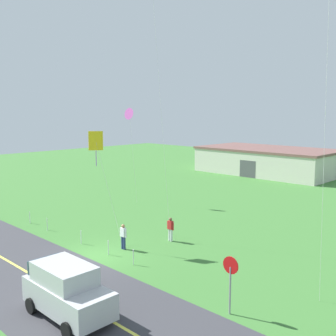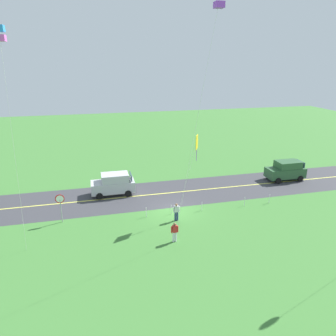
# 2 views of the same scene
# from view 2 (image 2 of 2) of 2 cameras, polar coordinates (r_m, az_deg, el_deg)

# --- Properties ---
(ground_plane) EXTENTS (120.00, 120.00, 0.10)m
(ground_plane) POSITION_cam_2_polar(r_m,az_deg,el_deg) (29.25, 0.82, -7.81)
(ground_plane) COLOR #3D7533
(asphalt_road) EXTENTS (120.00, 7.00, 0.00)m
(asphalt_road) POSITION_cam_2_polar(r_m,az_deg,el_deg) (32.75, -0.94, -4.68)
(asphalt_road) COLOR #38383D
(asphalt_road) RESTS_ON ground
(road_centre_stripe) EXTENTS (120.00, 0.16, 0.00)m
(road_centre_stripe) POSITION_cam_2_polar(r_m,az_deg,el_deg) (32.75, -0.94, -4.67)
(road_centre_stripe) COLOR #E5E04C
(road_centre_stripe) RESTS_ON asphalt_road
(car_suv_foreground) EXTENTS (4.40, 2.12, 2.24)m
(car_suv_foreground) POSITION_cam_2_polar(r_m,az_deg,el_deg) (32.62, -9.92, -2.88)
(car_suv_foreground) COLOR #B7B7BC
(car_suv_foreground) RESTS_ON ground
(car_parked_west_far) EXTENTS (4.40, 2.12, 2.24)m
(car_parked_west_far) POSITION_cam_2_polar(r_m,az_deg,el_deg) (38.66, 20.74, -0.38)
(car_parked_west_far) COLOR #2D5633
(car_parked_west_far) RESTS_ON ground
(stop_sign) EXTENTS (0.76, 0.08, 2.56)m
(stop_sign) POSITION_cam_2_polar(r_m,az_deg,el_deg) (27.96, -19.09, -6.04)
(stop_sign) COLOR gray
(stop_sign) RESTS_ON ground
(person_adult_near) EXTENTS (0.58, 0.22, 1.60)m
(person_adult_near) POSITION_cam_2_polar(r_m,az_deg,el_deg) (24.15, 1.22, -11.52)
(person_adult_near) COLOR silver
(person_adult_near) RESTS_ON ground
(person_adult_companion) EXTENTS (0.58, 0.22, 1.60)m
(person_adult_companion) POSITION_cam_2_polar(r_m,az_deg,el_deg) (27.10, 1.54, -7.94)
(person_adult_companion) COLOR navy
(person_adult_companion) RESTS_ON ground
(kite_red_low) EXTENTS (2.71, 1.06, 16.95)m
(kite_red_low) POSITION_cam_2_polar(r_m,az_deg,el_deg) (21.15, 9.31, 27.79)
(kite_red_low) COLOR silver
(kite_red_low) RESTS_ON ground
(kite_blue_mid) EXTENTS (2.10, 0.99, 7.35)m
(kite_blue_mid) POSITION_cam_2_polar(r_m,az_deg,el_deg) (26.09, 5.24, 4.46)
(kite_blue_mid) COLOR silver
(kite_blue_mid) RESTS_ON ground
(kite_yellow_high) EXTENTS (1.02, 1.22, 15.02)m
(kite_yellow_high) POSITION_cam_2_polar(r_m,az_deg,el_deg) (21.22, -28.41, 20.67)
(kite_yellow_high) COLOR silver
(kite_yellow_high) RESTS_ON ground
(fence_post_0) EXTENTS (0.05, 0.05, 0.90)m
(fence_post_0) POSITION_cam_2_polar(r_m,az_deg,el_deg) (32.02, 18.03, -5.36)
(fence_post_0) COLOR silver
(fence_post_0) RESTS_ON ground
(fence_post_1) EXTENTS (0.05, 0.05, 0.90)m
(fence_post_1) POSITION_cam_2_polar(r_m,az_deg,el_deg) (30.78, 13.83, -5.95)
(fence_post_1) COLOR silver
(fence_post_1) RESTS_ON ground
(fence_post_2) EXTENTS (0.05, 0.05, 0.90)m
(fence_post_2) POSITION_cam_2_polar(r_m,az_deg,el_deg) (29.14, 6.19, -6.94)
(fence_post_2) COLOR silver
(fence_post_2) RESTS_ON ground
(fence_post_3) EXTENTS (0.05, 0.05, 0.90)m
(fence_post_3) POSITION_cam_2_polar(r_m,az_deg,el_deg) (28.35, 0.61, -7.59)
(fence_post_3) COLOR silver
(fence_post_3) RESTS_ON ground
(fence_post_4) EXTENTS (0.05, 0.05, 0.90)m
(fence_post_4) POSITION_cam_2_polar(r_m,az_deg,el_deg) (27.93, -3.99, -8.07)
(fence_post_4) COLOR silver
(fence_post_4) RESTS_ON ground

